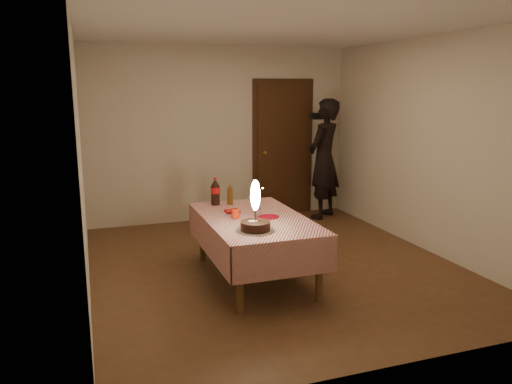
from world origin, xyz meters
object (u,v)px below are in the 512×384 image
at_px(cola_bottle, 215,192).
at_px(dining_table, 254,226).
at_px(clear_cup, 257,212).
at_px(photographer, 324,159).
at_px(red_cup, 235,213).
at_px(amber_bottle_right, 256,193).
at_px(amber_bottle_left, 230,194).
at_px(birthday_cake, 255,219).
at_px(red_plate, 269,217).

bearing_deg(cola_bottle, dining_table, -70.80).
relative_size(dining_table, clear_cup, 19.11).
distance_m(dining_table, photographer, 2.81).
relative_size(red_cup, clear_cup, 1.11).
bearing_deg(cola_bottle, clear_cup, -66.74).
height_order(red_cup, clear_cup, red_cup).
height_order(cola_bottle, amber_bottle_right, cola_bottle).
relative_size(amber_bottle_right, photographer, 0.14).
height_order(cola_bottle, amber_bottle_left, cola_bottle).
bearing_deg(red_cup, clear_cup, 0.11).
height_order(birthday_cake, amber_bottle_right, birthday_cake).
bearing_deg(amber_bottle_left, red_plate, -72.81).
xyz_separation_m(dining_table, amber_bottle_right, (0.22, 0.59, 0.21)).
bearing_deg(red_cup, dining_table, -9.24).
distance_m(red_cup, amber_bottle_right, 0.70).
distance_m(red_cup, clear_cup, 0.24).
distance_m(amber_bottle_right, photographer, 2.22).
distance_m(red_plate, red_cup, 0.35).
height_order(red_cup, cola_bottle, cola_bottle).
bearing_deg(photographer, cola_bottle, -145.90).
bearing_deg(amber_bottle_left, cola_bottle, 166.77).
bearing_deg(photographer, dining_table, -131.40).
bearing_deg(dining_table, birthday_cake, -107.90).
distance_m(amber_bottle_left, photographer, 2.41).
distance_m(red_plate, amber_bottle_right, 0.66).
xyz_separation_m(red_cup, clear_cup, (0.24, 0.00, -0.01)).
bearing_deg(amber_bottle_left, amber_bottle_right, -10.08).
bearing_deg(amber_bottle_right, amber_bottle_left, 169.92).
distance_m(clear_cup, cola_bottle, 0.72).
distance_m(dining_table, amber_bottle_left, 0.68).
bearing_deg(cola_bottle, photographer, 34.10).
distance_m(clear_cup, photographer, 2.75).
bearing_deg(clear_cup, red_plate, -39.47).
bearing_deg(photographer, clear_cup, -131.19).
height_order(clear_cup, amber_bottle_right, amber_bottle_right).
distance_m(clear_cup, amber_bottle_right, 0.59).
xyz_separation_m(red_cup, cola_bottle, (-0.04, 0.65, 0.10)).
bearing_deg(amber_bottle_left, birthday_cake, -93.97).
relative_size(clear_cup, cola_bottle, 0.28).
bearing_deg(clear_cup, amber_bottle_right, 72.57).
bearing_deg(amber_bottle_right, red_plate, -97.03).
height_order(birthday_cake, clear_cup, birthday_cake).
distance_m(birthday_cake, amber_bottle_right, 1.13).
bearing_deg(dining_table, cola_bottle, 109.20).
bearing_deg(cola_bottle, red_cup, -86.49).
height_order(red_cup, photographer, photographer).
xyz_separation_m(birthday_cake, clear_cup, (0.19, 0.51, -0.07)).
bearing_deg(amber_bottle_right, red_cup, -126.54).
relative_size(amber_bottle_left, amber_bottle_right, 1.00).
bearing_deg(birthday_cake, photographer, 52.10).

